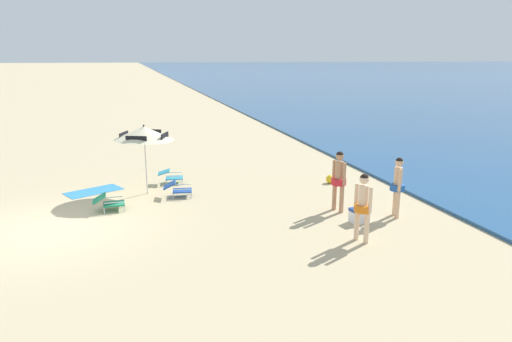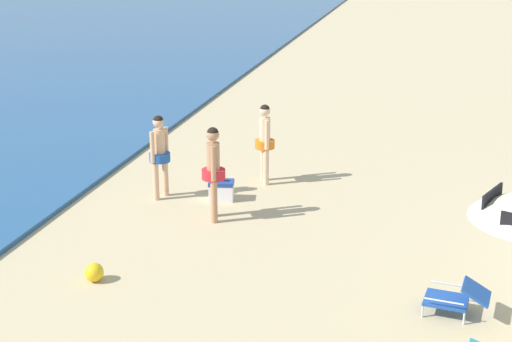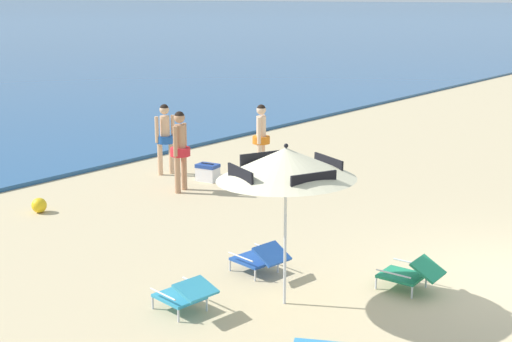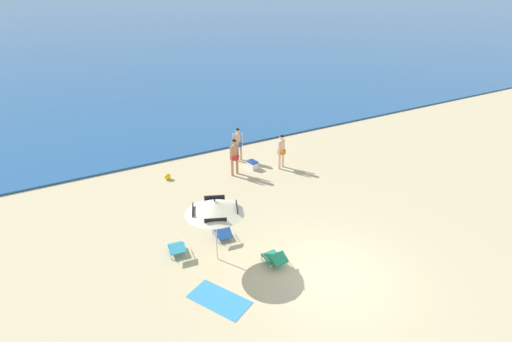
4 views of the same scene
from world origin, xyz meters
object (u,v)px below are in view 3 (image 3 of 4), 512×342
lounge_chair_facing_sea (185,294)px  person_wading_in (165,134)px  beach_umbrella_striped_main (286,164)px  person_standing_beside (261,134)px  lounge_chair_beside_umbrella (260,258)px  beach_ball (39,205)px  lounge_chair_under_umbrella (411,273)px  cooler_box (208,172)px  person_standing_near_shore (180,145)px

lounge_chair_facing_sea → person_wading_in: person_wading_in is taller
beach_umbrella_striped_main → person_standing_beside: beach_umbrella_striped_main is taller
lounge_chair_beside_umbrella → beach_ball: 5.44m
lounge_chair_facing_sea → beach_ball: size_ratio=3.05×
beach_umbrella_striped_main → lounge_chair_beside_umbrella: beach_umbrella_striped_main is taller
lounge_chair_beside_umbrella → person_wading_in: (3.53, 5.76, 0.71)m
lounge_chair_beside_umbrella → lounge_chair_facing_sea: bearing=-177.4°
lounge_chair_under_umbrella → cooler_box: (2.80, 6.63, -0.07)m
person_standing_near_shore → cooler_box: 1.34m
lounge_chair_under_umbrella → person_standing_beside: bearing=56.2°
person_wading_in → lounge_chair_under_umbrella: bearing=-108.6°
person_standing_beside → beach_umbrella_striped_main: bearing=-138.7°
person_standing_near_shore → lounge_chair_facing_sea: bearing=-134.5°
person_wading_in → beach_ball: person_wading_in is taller
lounge_chair_under_umbrella → person_standing_near_shore: size_ratio=0.51×
person_wading_in → beach_umbrella_striped_main: bearing=-121.8°
lounge_chair_facing_sea → person_standing_near_shore: size_ratio=0.51×
person_standing_near_shore → person_standing_beside: bearing=-10.7°
beach_umbrella_striped_main → beach_ball: beach_umbrella_striped_main is taller
cooler_box → person_standing_near_shore: bearing=-171.1°
lounge_chair_beside_umbrella → person_standing_beside: size_ratio=0.56×
lounge_chair_under_umbrella → person_standing_beside: person_standing_beside is taller
beach_umbrella_striped_main → cooler_box: (4.32, 5.48, -1.81)m
lounge_chair_under_umbrella → beach_ball: (-1.15, 7.53, -0.12)m
person_wading_in → cooler_box: bearing=-82.3°
beach_umbrella_striped_main → lounge_chair_under_umbrella: (1.52, -1.15, -1.75)m
lounge_chair_beside_umbrella → lounge_chair_under_umbrella: bearing=-66.9°
beach_umbrella_striped_main → lounge_chair_under_umbrella: size_ratio=2.50×
lounge_chair_facing_sea → beach_ball: (1.47, 5.51, -0.13)m
person_wading_in → cooler_box: size_ratio=3.12×
lounge_chair_facing_sea → person_standing_beside: size_ratio=0.54×
person_standing_beside → lounge_chair_facing_sea: bearing=-148.9°
beach_umbrella_striped_main → beach_ball: bearing=86.7°
person_standing_beside → person_wading_in: (-1.41, 1.81, -0.00)m
person_standing_near_shore → beach_ball: bearing=160.1°
cooler_box → beach_ball: (-3.95, 0.90, -0.05)m
person_standing_beside → person_standing_near_shore: bearing=169.3°
cooler_box → lounge_chair_beside_umbrella: bearing=-129.2°
beach_umbrella_striped_main → beach_ball: (0.37, 6.38, -1.87)m
lounge_chair_beside_umbrella → lounge_chair_facing_sea: (-1.72, -0.08, 0.01)m
lounge_chair_under_umbrella → lounge_chair_facing_sea: size_ratio=1.00×
beach_ball → cooler_box: bearing=-12.8°
lounge_chair_facing_sea → beach_ball: lounge_chair_facing_sea is taller
beach_umbrella_striped_main → person_wading_in: bearing=58.2°
beach_ball → lounge_chair_under_umbrella: bearing=-81.3°
beach_umbrella_striped_main → person_wading_in: beach_umbrella_striped_main is taller
lounge_chair_under_umbrella → lounge_chair_facing_sea: 3.30m
cooler_box → beach_umbrella_striped_main: bearing=-128.3°
person_standing_near_shore → beach_ball: size_ratio=5.93×
lounge_chair_under_umbrella → person_wading_in: person_wading_in is taller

